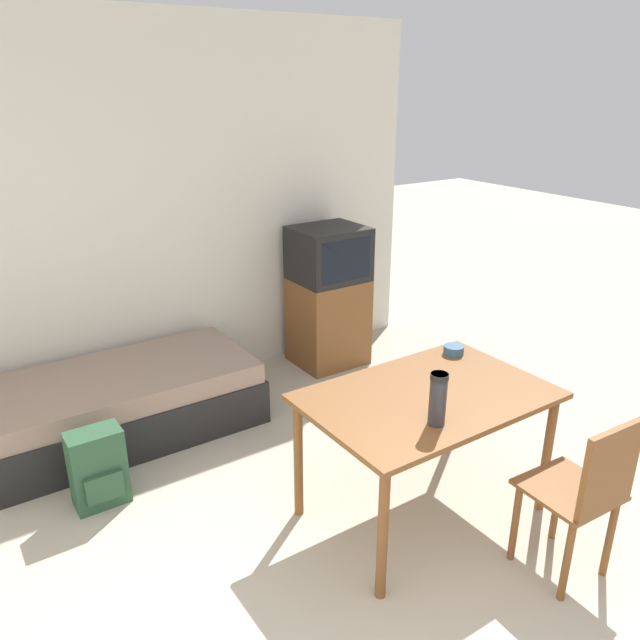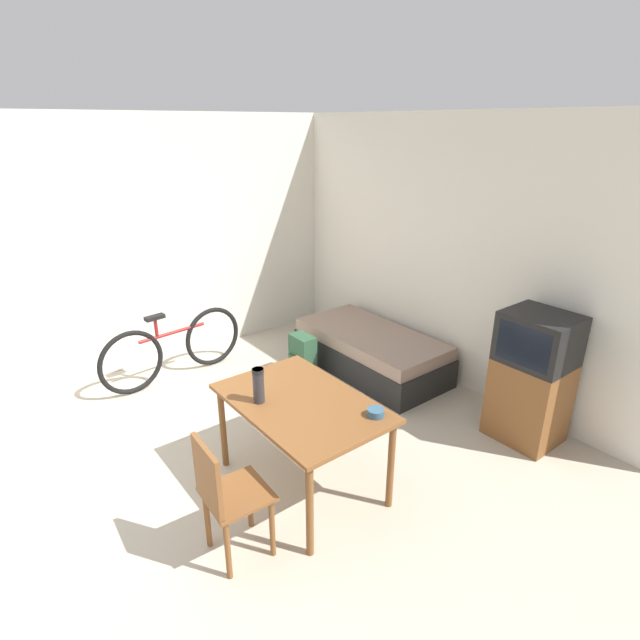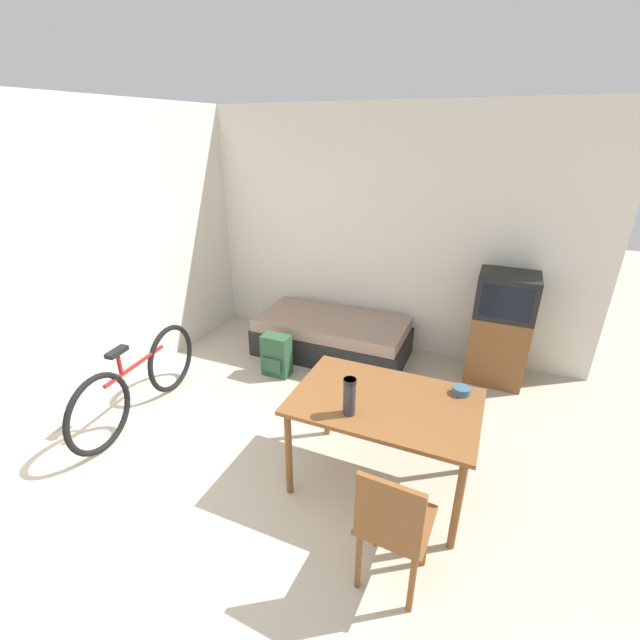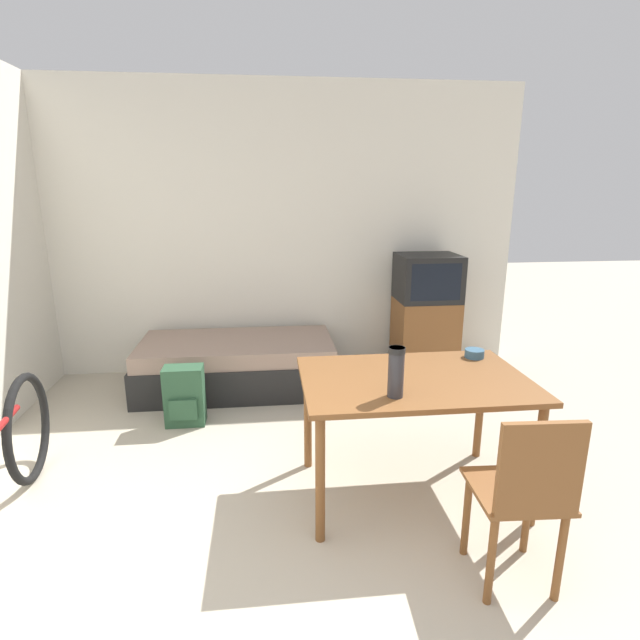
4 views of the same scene
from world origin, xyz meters
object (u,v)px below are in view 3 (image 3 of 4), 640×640
object	(u,v)px
tv	(501,328)
thermos_flask	(349,395)
daybed	(332,336)
dining_table	(384,410)
backpack	(276,356)
wooden_chair	(392,525)
mate_bowl	(461,391)
bicycle	(139,382)

from	to	relation	value
tv	thermos_flask	xyz separation A→B (m)	(-0.87, -2.15, 0.30)
daybed	dining_table	distance (m)	2.09
tv	backpack	size ratio (longest dim) A/B	2.52
wooden_chair	daybed	bearing A→B (deg)	118.38
daybed	mate_bowl	distance (m)	2.19
wooden_chair	bicycle	xyz separation A→B (m)	(-2.50, 0.71, -0.15)
mate_bowl	backpack	distance (m)	2.14
tv	thermos_flask	distance (m)	2.34
thermos_flask	bicycle	bearing A→B (deg)	175.08
backpack	bicycle	bearing A→B (deg)	-125.01
bicycle	dining_table	bearing A→B (deg)	1.69
thermos_flask	backpack	bearing A→B (deg)	134.46
dining_table	thermos_flask	size ratio (longest dim) A/B	4.81
daybed	thermos_flask	size ratio (longest dim) A/B	6.60
dining_table	bicycle	bearing A→B (deg)	-178.31
daybed	wooden_chair	xyz separation A→B (m)	(1.35, -2.50, 0.27)
daybed	bicycle	world-z (taller)	bicycle
daybed	thermos_flask	world-z (taller)	thermos_flask
thermos_flask	backpack	size ratio (longest dim) A/B	0.57
daybed	backpack	distance (m)	0.77
bicycle	thermos_flask	distance (m)	2.13
mate_bowl	dining_table	bearing A→B (deg)	-148.70
tv	wooden_chair	world-z (taller)	tv
tv	daybed	bearing A→B (deg)	-174.22
dining_table	thermos_flask	xyz separation A→B (m)	(-0.18, -0.24, 0.23)
dining_table	thermos_flask	world-z (taller)	thermos_flask
mate_bowl	tv	bearing A→B (deg)	82.24
daybed	thermos_flask	bearing A→B (deg)	-65.27
tv	mate_bowl	bearing A→B (deg)	-97.76
backpack	thermos_flask	bearing A→B (deg)	-45.54
daybed	mate_bowl	xyz separation A→B (m)	(1.55, -1.44, 0.54)
dining_table	mate_bowl	world-z (taller)	mate_bowl
thermos_flask	wooden_chair	bearing A→B (deg)	-50.07
daybed	mate_bowl	bearing A→B (deg)	-42.92
thermos_flask	mate_bowl	size ratio (longest dim) A/B	2.23
daybed	bicycle	distance (m)	2.14
thermos_flask	daybed	bearing A→B (deg)	114.73
daybed	mate_bowl	size ratio (longest dim) A/B	14.73
bicycle	daybed	bearing A→B (deg)	57.30
dining_table	mate_bowl	size ratio (longest dim) A/B	10.74
dining_table	mate_bowl	bearing A→B (deg)	31.30
backpack	wooden_chair	bearing A→B (deg)	-46.79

